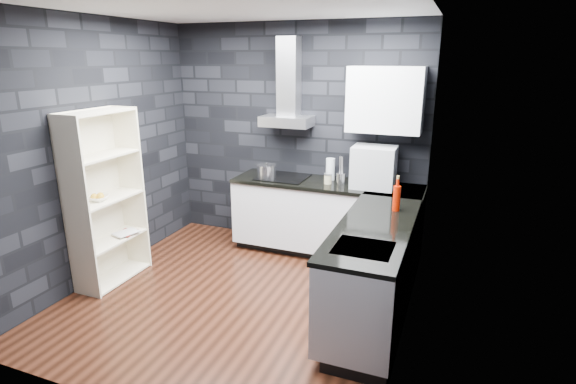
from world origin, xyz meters
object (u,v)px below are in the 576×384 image
Objects in this scene: glass_vase at (330,169)px; bookshelf at (106,199)px; storage_jar at (328,179)px; fruit_bowl at (98,198)px; red_bottle at (397,198)px; appliance_garage at (374,167)px; utensil_crock at (341,179)px; pot at (267,171)px.

bookshelf is at bearing -141.09° from glass_vase.
fruit_bowl is (-1.95, -1.48, -0.02)m from storage_jar.
red_bottle is at bearing -37.69° from storage_jar.
storage_jar is 0.22× the size of appliance_garage.
utensil_crock is (0.16, -0.13, -0.07)m from glass_vase.
utensil_crock is at bearing -38.90° from glass_vase.
appliance_garage reaches higher than glass_vase.
utensil_crock is at bearing 3.69° from pot.
utensil_crock reaches higher than storage_jar.
glass_vase is 0.14× the size of bookshelf.
red_bottle is at bearing 7.72° from bookshelf.
utensil_crock is 0.64× the size of fruit_bowl.
appliance_garage is (1.27, 0.06, 0.15)m from pot.
pot is 1.79× the size of utensil_crock.
pot is 1.28m from appliance_garage.
storage_jar is (0.02, -0.18, -0.08)m from glass_vase.
bookshelf reaches higher than red_bottle.
pot is 1.82m from bookshelf.
red_bottle is 2.91m from bookshelf.
bookshelf reaches higher than storage_jar.
bookshelf is at bearing -151.09° from appliance_garage.
red_bottle reaches higher than fruit_bowl.
red_bottle is at bearing -64.65° from appliance_garage.
pot reaches higher than storage_jar.
glass_vase reaches higher than red_bottle.
fruit_bowl is (-2.09, -1.52, -0.03)m from utensil_crock.
storage_jar is at bearing -82.30° from glass_vase.
utensil_crock is 0.40m from appliance_garage.
bookshelf is at bearing -131.06° from pot.
glass_vase is 0.55× the size of appliance_garage.
pot is 0.94× the size of red_bottle.
fruit_bowl is at bearing -96.44° from bookshelf.
appliance_garage is at bearing 116.59° from red_bottle.
glass_vase is 2.44× the size of storage_jar.
pot is 0.76m from storage_jar.
glass_vase is 2.48m from bookshelf.
bookshelf reaches higher than glass_vase.
fruit_bowl is (-2.82, -0.81, -0.08)m from red_bottle.
storage_jar is 0.06× the size of bookshelf.
glass_vase is 1.07× the size of red_bottle.
red_bottle is (1.63, -0.66, 0.04)m from pot.
utensil_crock is at bearing 36.11° from fruit_bowl.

